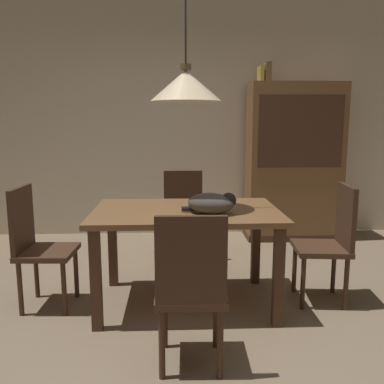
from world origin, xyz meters
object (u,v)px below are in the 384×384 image
(pendant_lamp, at_px, (186,85))
(book_brown_thick, at_px, (267,73))
(chair_right_side, at_px, (331,238))
(chair_far_back, at_px, (183,214))
(hutch_bookcase, at_px, (294,165))
(chair_near_front, at_px, (191,285))
(dining_table, at_px, (186,223))
(chair_left_side, at_px, (37,242))
(cat_sleeping, at_px, (212,203))
(book_yellow_short, at_px, (261,74))

(pendant_lamp, bearing_deg, book_brown_thick, 61.27)
(chair_right_side, relative_size, chair_far_back, 1.00)
(chair_far_back, distance_m, hutch_bookcase, 1.67)
(chair_near_front, relative_size, book_brown_thick, 3.88)
(pendant_lamp, bearing_deg, hutch_bookcase, 53.20)
(pendant_lamp, bearing_deg, chair_far_back, 89.97)
(dining_table, xyz_separation_m, chair_left_side, (-1.13, 0.00, -0.14))
(chair_far_back, relative_size, chair_left_side, 1.00)
(chair_far_back, height_order, chair_near_front, same)
(pendant_lamp, bearing_deg, chair_right_side, -0.37)
(cat_sleeping, bearing_deg, hutch_bookcase, 59.12)
(hutch_bookcase, relative_size, book_yellow_short, 9.25)
(dining_table, height_order, chair_near_front, chair_near_front)
(chair_far_back, distance_m, book_yellow_short, 1.93)
(chair_left_side, xyz_separation_m, pendant_lamp, (1.13, -0.00, 1.15))
(chair_near_front, distance_m, hutch_bookcase, 3.02)
(book_yellow_short, height_order, book_brown_thick, book_brown_thick)
(chair_far_back, relative_size, book_yellow_short, 4.65)
(chair_near_front, bearing_deg, pendant_lamp, 89.85)
(dining_table, distance_m, pendant_lamp, 1.01)
(dining_table, height_order, chair_right_side, chair_right_side)
(hutch_bookcase, relative_size, book_brown_thick, 7.71)
(chair_right_side, height_order, book_brown_thick, book_brown_thick)
(pendant_lamp, distance_m, hutch_bookcase, 2.38)
(book_yellow_short, bearing_deg, chair_right_side, -83.39)
(hutch_bookcase, xyz_separation_m, book_yellow_short, (-0.43, 0.00, 1.05))
(cat_sleeping, bearing_deg, book_brown_thick, 67.56)
(chair_right_side, relative_size, pendant_lamp, 0.72)
(dining_table, distance_m, chair_near_front, 0.89)
(book_brown_thick, bearing_deg, chair_near_front, -110.27)
(chair_right_side, bearing_deg, chair_near_front, -142.38)
(dining_table, xyz_separation_m, chair_far_back, (0.00, 0.88, -0.14))
(book_yellow_short, relative_size, book_brown_thick, 0.83)
(chair_left_side, height_order, pendant_lamp, pendant_lamp)
(chair_right_side, xyz_separation_m, book_yellow_short, (-0.21, 1.81, 1.43))
(dining_table, relative_size, hutch_bookcase, 0.76)
(book_yellow_short, bearing_deg, book_brown_thick, 0.00)
(pendant_lamp, bearing_deg, cat_sleeping, -38.34)
(chair_right_side, distance_m, cat_sleeping, 1.01)
(chair_left_side, xyz_separation_m, book_yellow_short, (2.05, 1.80, 1.43))
(dining_table, bearing_deg, chair_right_side, -0.37)
(chair_near_front, bearing_deg, dining_table, 89.85)
(book_brown_thick, bearing_deg, chair_left_side, -139.65)
(chair_near_front, xyz_separation_m, book_yellow_short, (0.92, 2.68, 1.43))
(chair_right_side, height_order, chair_near_front, same)
(dining_table, distance_m, cat_sleeping, 0.29)
(chair_near_front, height_order, book_brown_thick, book_brown_thick)
(chair_left_side, bearing_deg, pendant_lamp, -0.17)
(cat_sleeping, relative_size, book_yellow_short, 2.04)
(chair_left_side, distance_m, cat_sleeping, 1.36)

